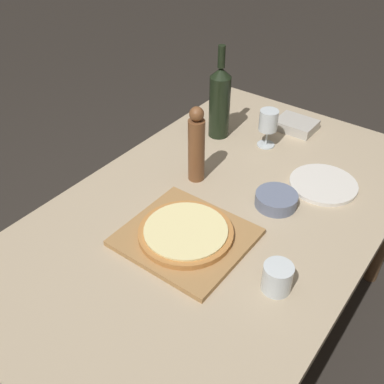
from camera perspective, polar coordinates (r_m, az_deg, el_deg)
The scene contains 11 objects.
ground_plane at distance 2.02m, azimuth 2.78°, elevation -18.04°, with size 12.00×12.00×0.00m, color #2D2823.
dining_table at distance 1.53m, azimuth 3.51°, elevation -4.31°, with size 0.96×1.59×0.73m.
cutting_board at distance 1.35m, azimuth -0.64°, elevation -5.84°, with size 0.36×0.33×0.02m.
pizza at distance 1.34m, azimuth -0.64°, elevation -5.20°, with size 0.29×0.29×0.02m.
wine_bottle at distance 1.79m, azimuth 3.54°, elevation 11.42°, with size 0.08×0.08×0.37m.
pepper_mill at distance 1.53m, azimuth 0.56°, elevation 5.86°, with size 0.06×0.06×0.28m.
wine_glass at distance 1.76m, azimuth 9.67°, elevation 8.78°, with size 0.07×0.07×0.15m.
small_bowl at distance 1.50m, azimuth 10.64°, elevation -0.97°, with size 0.14×0.14×0.04m.
drinking_tumbler at distance 1.22m, azimuth 10.77°, elevation -10.64°, with size 0.08×0.08×0.08m.
dinner_plate at distance 1.63m, azimuth 16.33°, elevation 0.96°, with size 0.23×0.23×0.01m.
food_container at distance 1.93m, azimuth 13.07°, elevation 8.29°, with size 0.16×0.12×0.04m.
Camera 1 is at (0.60, -0.96, 1.68)m, focal length 42.00 mm.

